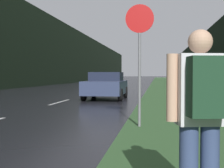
{
  "coord_description": "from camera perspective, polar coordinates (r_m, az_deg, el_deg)",
  "views": [
    {
      "loc": [
        4.57,
        1.1,
        1.3
      ],
      "look_at": [
        2.45,
        15.9,
        0.86
      ],
      "focal_mm": 50.0,
      "sensor_mm": 36.0,
      "label": 1
    }
  ],
  "objects": [
    {
      "name": "stop_sign",
      "position": [
        7.72,
        5.06,
        5.87
      ],
      "size": [
        0.7,
        0.07,
        3.03
      ],
      "color": "slate",
      "rests_on": "ground_plane"
    },
    {
      "name": "treeline_far_side",
      "position": [
        51.05,
        -8.19,
        5.2
      ],
      "size": [
        2.0,
        140.0,
        8.9
      ],
      "primitive_type": "cube",
      "color": "black",
      "rests_on": "ground_plane"
    },
    {
      "name": "treeline_near_side",
      "position": [
        49.64,
        17.69,
        4.6
      ],
      "size": [
        2.0,
        140.0,
        7.8
      ],
      "primitive_type": "cube",
      "color": "black",
      "rests_on": "ground_plane"
    },
    {
      "name": "lane_stripe_d",
      "position": [
        21.85,
        -3.93,
        -1.72
      ],
      "size": [
        0.12,
        3.0,
        0.01
      ],
      "primitive_type": "cube",
      "color": "silver",
      "rests_on": "ground_plane"
    },
    {
      "name": "lane_stripe_c",
      "position": [
        15.09,
        -9.51,
        -3.26
      ],
      "size": [
        0.12,
        3.0,
        0.01
      ],
      "primitive_type": "cube",
      "color": "silver",
      "rests_on": "ground_plane"
    },
    {
      "name": "lane_stripe_e",
      "position": [
        28.72,
        -1.0,
        -0.91
      ],
      "size": [
        0.12,
        3.0,
        0.01
      ],
      "primitive_type": "cube",
      "color": "silver",
      "rests_on": "ground_plane"
    },
    {
      "name": "grass_verge",
      "position": [
        38.98,
        11.37,
        -0.25
      ],
      "size": [
        6.0,
        240.0,
        0.02
      ],
      "primitive_type": "cube",
      "color": "#33562D",
      "rests_on": "ground_plane"
    },
    {
      "name": "car_passing_near",
      "position": [
        16.75,
        -1.1,
        -0.27
      ],
      "size": [
        2.05,
        4.03,
        1.44
      ],
      "rotation": [
        0.0,
        0.0,
        3.14
      ],
      "color": "#2D3856",
      "rests_on": "ground_plane"
    },
    {
      "name": "hitchhiker_with_backpack",
      "position": [
        2.8,
        15.98,
        -5.03
      ],
      "size": [
        0.58,
        0.47,
        1.69
      ],
      "rotation": [
        0.0,
        0.0,
        0.2
      ],
      "color": "navy",
      "rests_on": "ground_plane"
    }
  ]
}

